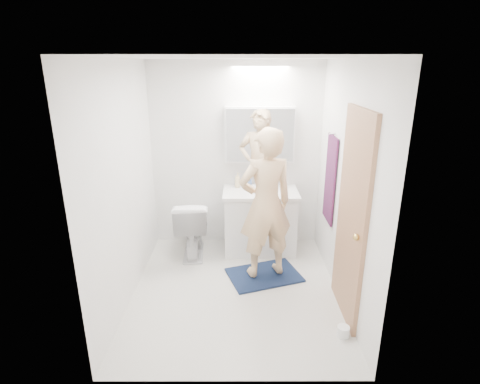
{
  "coord_description": "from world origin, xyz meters",
  "views": [
    {
      "loc": [
        0.05,
        -3.56,
        2.35
      ],
      "look_at": [
        0.05,
        0.25,
        1.05
      ],
      "focal_mm": 28.23,
      "sensor_mm": 36.0,
      "label": 1
    }
  ],
  "objects_px": {
    "vanity_cabinet": "(260,222)",
    "toilet_paper_roll": "(343,331)",
    "toilet": "(192,227)",
    "soap_bottle_a": "(238,180)",
    "toothbrush_cup": "(274,183)",
    "soap_bottle_b": "(247,180)",
    "medicine_cabinet": "(260,135)",
    "person": "(266,204)"
  },
  "relations": [
    {
      "from": "vanity_cabinet",
      "to": "toothbrush_cup",
      "type": "relative_size",
      "value": 8.08
    },
    {
      "from": "medicine_cabinet",
      "to": "toothbrush_cup",
      "type": "height_order",
      "value": "medicine_cabinet"
    },
    {
      "from": "vanity_cabinet",
      "to": "person",
      "type": "bearing_deg",
      "value": -88.34
    },
    {
      "from": "vanity_cabinet",
      "to": "soap_bottle_b",
      "type": "relative_size",
      "value": 4.77
    },
    {
      "from": "soap_bottle_a",
      "to": "toothbrush_cup",
      "type": "relative_size",
      "value": 1.78
    },
    {
      "from": "soap_bottle_b",
      "to": "toilet_paper_roll",
      "type": "height_order",
      "value": "soap_bottle_b"
    },
    {
      "from": "toilet",
      "to": "person",
      "type": "height_order",
      "value": "person"
    },
    {
      "from": "vanity_cabinet",
      "to": "toilet",
      "type": "bearing_deg",
      "value": -172.5
    },
    {
      "from": "vanity_cabinet",
      "to": "toothbrush_cup",
      "type": "xyz_separation_m",
      "value": [
        0.18,
        0.16,
        0.48
      ]
    },
    {
      "from": "person",
      "to": "soap_bottle_b",
      "type": "xyz_separation_m",
      "value": [
        -0.19,
        0.86,
        0.02
      ]
    },
    {
      "from": "medicine_cabinet",
      "to": "toothbrush_cup",
      "type": "bearing_deg",
      "value": -14.79
    },
    {
      "from": "toilet",
      "to": "toothbrush_cup",
      "type": "height_order",
      "value": "toothbrush_cup"
    },
    {
      "from": "vanity_cabinet",
      "to": "soap_bottle_a",
      "type": "xyz_separation_m",
      "value": [
        -0.29,
        0.15,
        0.53
      ]
    },
    {
      "from": "toilet",
      "to": "soap_bottle_a",
      "type": "xyz_separation_m",
      "value": [
        0.58,
        0.27,
        0.54
      ]
    },
    {
      "from": "soap_bottle_b",
      "to": "soap_bottle_a",
      "type": "bearing_deg",
      "value": -166.58
    },
    {
      "from": "vanity_cabinet",
      "to": "toilet_paper_roll",
      "type": "relative_size",
      "value": 8.18
    },
    {
      "from": "toilet",
      "to": "vanity_cabinet",
      "type": "bearing_deg",
      "value": -176.06
    },
    {
      "from": "soap_bottle_a",
      "to": "person",
      "type": "bearing_deg",
      "value": -69.36
    },
    {
      "from": "person",
      "to": "soap_bottle_a",
      "type": "height_order",
      "value": "person"
    },
    {
      "from": "toilet_paper_roll",
      "to": "toothbrush_cup",
      "type": "bearing_deg",
      "value": 104.9
    },
    {
      "from": "soap_bottle_a",
      "to": "toothbrush_cup",
      "type": "bearing_deg",
      "value": 1.22
    },
    {
      "from": "toilet",
      "to": "person",
      "type": "xyz_separation_m",
      "value": [
        0.89,
        -0.56,
        0.52
      ]
    },
    {
      "from": "vanity_cabinet",
      "to": "person",
      "type": "height_order",
      "value": "person"
    },
    {
      "from": "person",
      "to": "soap_bottle_b",
      "type": "bearing_deg",
      "value": -96.53
    },
    {
      "from": "toothbrush_cup",
      "to": "soap_bottle_b",
      "type": "bearing_deg",
      "value": 176.67
    },
    {
      "from": "soap_bottle_b",
      "to": "toothbrush_cup",
      "type": "height_order",
      "value": "soap_bottle_b"
    },
    {
      "from": "toilet",
      "to": "toothbrush_cup",
      "type": "xyz_separation_m",
      "value": [
        1.05,
        0.28,
        0.49
      ]
    },
    {
      "from": "soap_bottle_b",
      "to": "toilet_paper_roll",
      "type": "distance_m",
      "value": 2.23
    },
    {
      "from": "medicine_cabinet",
      "to": "toilet",
      "type": "distance_m",
      "value": 1.45
    },
    {
      "from": "vanity_cabinet",
      "to": "toilet_paper_roll",
      "type": "height_order",
      "value": "vanity_cabinet"
    },
    {
      "from": "toothbrush_cup",
      "to": "person",
      "type": "bearing_deg",
      "value": -100.74
    },
    {
      "from": "person",
      "to": "toothbrush_cup",
      "type": "xyz_separation_m",
      "value": [
        0.16,
        0.84,
        -0.02
      ]
    },
    {
      "from": "vanity_cabinet",
      "to": "person",
      "type": "distance_m",
      "value": 0.84
    },
    {
      "from": "medicine_cabinet",
      "to": "person",
      "type": "bearing_deg",
      "value": -88.0
    },
    {
      "from": "vanity_cabinet",
      "to": "medicine_cabinet",
      "type": "relative_size",
      "value": 1.02
    },
    {
      "from": "vanity_cabinet",
      "to": "soap_bottle_b",
      "type": "bearing_deg",
      "value": 132.6
    },
    {
      "from": "toilet",
      "to": "person",
      "type": "bearing_deg",
      "value": 144.33
    },
    {
      "from": "person",
      "to": "toothbrush_cup",
      "type": "bearing_deg",
      "value": -119.49
    },
    {
      "from": "vanity_cabinet",
      "to": "toilet_paper_roll",
      "type": "distance_m",
      "value": 1.86
    },
    {
      "from": "vanity_cabinet",
      "to": "person",
      "type": "relative_size",
      "value": 0.53
    },
    {
      "from": "person",
      "to": "soap_bottle_b",
      "type": "distance_m",
      "value": 0.88
    },
    {
      "from": "toothbrush_cup",
      "to": "toilet_paper_roll",
      "type": "relative_size",
      "value": 1.01
    }
  ]
}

